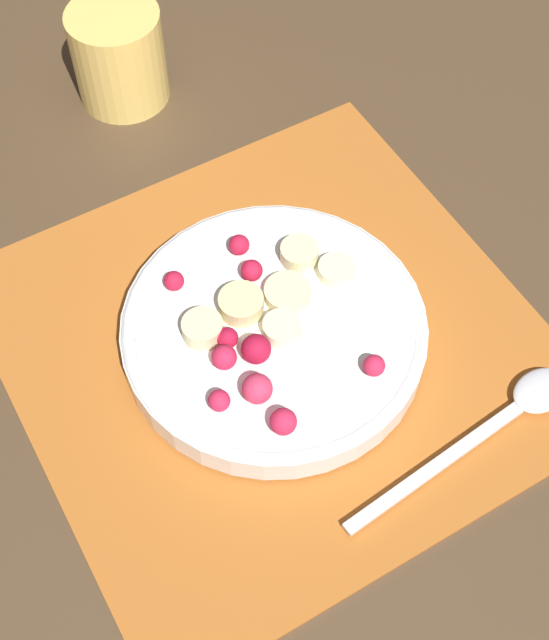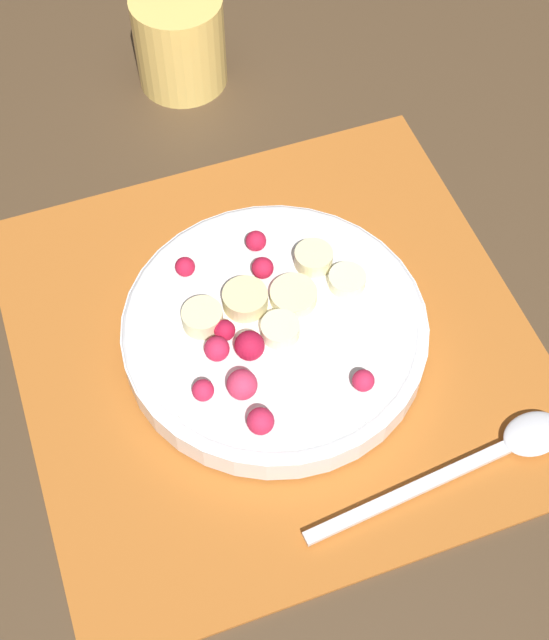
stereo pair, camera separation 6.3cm
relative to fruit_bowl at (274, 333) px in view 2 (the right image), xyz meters
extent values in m
plane|color=#4C3823|center=(0.00, 0.00, -0.02)|extent=(3.00, 3.00, 0.00)
cube|color=#B26023|center=(0.00, 0.00, -0.02)|extent=(0.37, 0.37, 0.01)
cylinder|color=white|center=(0.00, 0.00, 0.00)|extent=(0.22, 0.22, 0.02)
torus|color=white|center=(0.00, 0.00, 0.00)|extent=(0.22, 0.22, 0.01)
cylinder|color=white|center=(0.00, 0.00, 0.01)|extent=(0.20, 0.20, 0.00)
cylinder|color=beige|center=(0.05, 0.04, 0.02)|extent=(0.04, 0.04, 0.01)
cylinder|color=beige|center=(-0.01, 0.02, 0.02)|extent=(0.05, 0.05, 0.01)
cylinder|color=#F4EAB7|center=(0.06, 0.02, 0.01)|extent=(0.04, 0.04, 0.01)
cylinder|color=beige|center=(-0.05, 0.02, 0.02)|extent=(0.04, 0.04, 0.01)
cylinder|color=#F4EAB7|center=(0.00, -0.01, 0.02)|extent=(0.03, 0.03, 0.01)
cylinder|color=beige|center=(0.02, 0.02, 0.01)|extent=(0.04, 0.04, 0.01)
sphere|color=red|center=(0.01, 0.04, 0.02)|extent=(0.02, 0.02, 0.02)
sphere|color=#D12347|center=(0.04, -0.07, 0.02)|extent=(0.02, 0.02, 0.02)
sphere|color=#B21433|center=(-0.02, -0.02, 0.02)|extent=(0.02, 0.02, 0.02)
sphere|color=red|center=(0.01, 0.07, 0.02)|extent=(0.02, 0.02, 0.02)
sphere|color=red|center=(-0.05, 0.07, 0.02)|extent=(0.01, 0.01, 0.01)
sphere|color=#D12347|center=(-0.06, -0.04, 0.02)|extent=(0.02, 0.02, 0.02)
sphere|color=#D12347|center=(-0.05, -0.01, 0.02)|extent=(0.02, 0.02, 0.02)
sphere|color=#D12347|center=(-0.04, -0.07, 0.02)|extent=(0.02, 0.02, 0.02)
sphere|color=#B21433|center=(-0.04, 0.00, 0.02)|extent=(0.02, 0.02, 0.02)
sphere|color=#DB3356|center=(-0.04, -0.04, 0.02)|extent=(0.02, 0.02, 0.02)
cube|color=silver|center=(0.05, -0.14, -0.01)|extent=(0.15, 0.02, 0.00)
ellipsoid|color=silver|center=(0.14, -0.13, -0.01)|extent=(0.05, 0.04, 0.01)
cylinder|color=#F4CC66|center=(0.02, 0.30, 0.02)|extent=(0.08, 0.08, 0.09)
camera|label=1|loc=(-0.17, -0.30, 0.54)|focal=50.00mm
camera|label=2|loc=(-0.11, -0.32, 0.54)|focal=50.00mm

